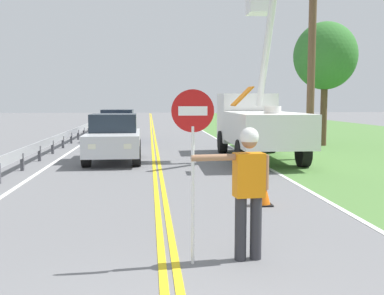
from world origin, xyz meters
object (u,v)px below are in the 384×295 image
(flagger_worker, at_px, (248,185))
(utility_pole_near, at_px, (312,46))
(roadside_tree_verge, at_px, (325,56))
(oncoming_sedan_nearest, at_px, (114,138))
(utility_bucket_truck, at_px, (256,120))
(stop_sign_paddle, at_px, (193,137))
(traffic_cone_lead, at_px, (262,189))
(oncoming_sedan_second, at_px, (118,126))

(flagger_worker, distance_m, utility_pole_near, 11.86)
(utility_pole_near, bearing_deg, roadside_tree_verge, 63.72)
(oncoming_sedan_nearest, height_order, utility_pole_near, utility_pole_near)
(utility_bucket_truck, bearing_deg, roadside_tree_verge, 45.31)
(stop_sign_paddle, relative_size, traffic_cone_lead, 3.33)
(flagger_worker, relative_size, utility_pole_near, 0.23)
(flagger_worker, distance_m, stop_sign_paddle, 1.02)
(traffic_cone_lead, bearing_deg, oncoming_sedan_nearest, 116.30)
(oncoming_sedan_nearest, bearing_deg, traffic_cone_lead, -63.70)
(flagger_worker, distance_m, roadside_tree_verge, 17.30)
(utility_bucket_truck, height_order, roadside_tree_verge, utility_bucket_truck)
(stop_sign_paddle, xyz_separation_m, roadside_tree_verge, (7.83, 15.55, 2.56))
(oncoming_sedan_second, height_order, roadside_tree_verge, roadside_tree_verge)
(stop_sign_paddle, distance_m, oncoming_sedan_nearest, 10.80)
(utility_bucket_truck, xyz_separation_m, roadside_tree_verge, (4.34, 4.39, 2.84))
(flagger_worker, xyz_separation_m, utility_pole_near, (4.61, 10.47, 3.12))
(flagger_worker, height_order, traffic_cone_lead, flagger_worker)
(flagger_worker, bearing_deg, utility_bucket_truck, 76.17)
(stop_sign_paddle, height_order, traffic_cone_lead, stop_sign_paddle)
(oncoming_sedan_nearest, height_order, roadside_tree_verge, roadside_tree_verge)
(flagger_worker, relative_size, stop_sign_paddle, 0.78)
(oncoming_sedan_second, bearing_deg, oncoming_sedan_nearest, -87.16)
(oncoming_sedan_second, bearing_deg, flagger_worker, -80.83)
(utility_bucket_truck, relative_size, oncoming_sedan_second, 1.66)
(oncoming_sedan_second, height_order, traffic_cone_lead, oncoming_sedan_second)
(oncoming_sedan_nearest, relative_size, utility_pole_near, 0.52)
(utility_pole_near, bearing_deg, oncoming_sedan_second, 133.18)
(traffic_cone_lead, bearing_deg, flagger_worker, -107.46)
(oncoming_sedan_nearest, distance_m, traffic_cone_lead, 8.16)
(flagger_worker, relative_size, traffic_cone_lead, 2.61)
(traffic_cone_lead, bearing_deg, roadside_tree_verge, 63.68)
(flagger_worker, xyz_separation_m, roadside_tree_verge, (7.07, 15.46, 3.22))
(stop_sign_paddle, distance_m, roadside_tree_verge, 17.60)
(oncoming_sedan_nearest, bearing_deg, utility_pole_near, -0.35)
(oncoming_sedan_second, distance_m, roadside_tree_verge, 11.08)
(utility_bucket_truck, relative_size, roadside_tree_verge, 1.16)
(flagger_worker, xyz_separation_m, oncoming_sedan_nearest, (-2.60, 10.52, -0.21))
(traffic_cone_lead, xyz_separation_m, roadside_tree_verge, (6.06, 12.24, 3.93))
(stop_sign_paddle, distance_m, traffic_cone_lead, 4.00)
(oncoming_sedan_nearest, relative_size, traffic_cone_lead, 5.91)
(traffic_cone_lead, height_order, roadside_tree_verge, roadside_tree_verge)
(stop_sign_paddle, bearing_deg, utility_pole_near, 63.05)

